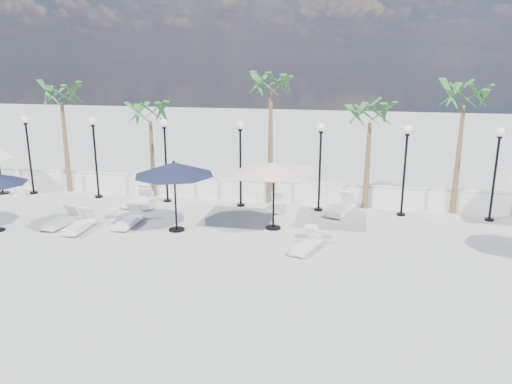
% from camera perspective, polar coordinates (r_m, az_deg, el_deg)
% --- Properties ---
extents(ground, '(100.00, 100.00, 0.00)m').
position_cam_1_polar(ground, '(16.68, -6.94, -7.86)').
color(ground, '#ADADA8').
rests_on(ground, ground).
extents(balustrade, '(26.00, 0.30, 1.01)m').
position_cam_1_polar(balustrade, '(23.38, -1.19, 0.20)').
color(balustrade, silver).
rests_on(balustrade, ground).
extents(lamppost_0, '(0.36, 0.36, 3.84)m').
position_cam_1_polar(lamppost_0, '(26.44, -24.62, 5.06)').
color(lamppost_0, black).
rests_on(lamppost_0, ground).
extents(lamppost_1, '(0.36, 0.36, 3.84)m').
position_cam_1_polar(lamppost_1, '(24.55, -17.96, 5.02)').
color(lamppost_1, black).
rests_on(lamppost_1, ground).
extents(lamppost_2, '(0.36, 0.36, 3.84)m').
position_cam_1_polar(lamppost_2, '(23.04, -10.33, 4.89)').
color(lamppost_2, black).
rests_on(lamppost_2, ground).
extents(lamppost_3, '(0.36, 0.36, 3.84)m').
position_cam_1_polar(lamppost_3, '(21.99, -1.80, 4.65)').
color(lamppost_3, black).
rests_on(lamppost_3, ground).
extents(lamppost_4, '(0.36, 0.36, 3.84)m').
position_cam_1_polar(lamppost_4, '(21.46, 7.36, 4.27)').
color(lamppost_4, black).
rests_on(lamppost_4, ground).
extents(lamppost_5, '(0.36, 0.36, 3.84)m').
position_cam_1_polar(lamppost_5, '(21.50, 16.72, 3.77)').
color(lamppost_5, black).
rests_on(lamppost_5, ground).
extents(lamppost_6, '(0.36, 0.36, 3.84)m').
position_cam_1_polar(lamppost_6, '(22.09, 25.79, 3.19)').
color(lamppost_6, black).
rests_on(lamppost_6, ground).
extents(palm_0, '(2.60, 2.60, 5.50)m').
position_cam_1_polar(palm_0, '(26.02, -21.36, 9.80)').
color(palm_0, brown).
rests_on(palm_0, ground).
extents(palm_1, '(2.60, 2.60, 4.70)m').
position_cam_1_polar(palm_1, '(23.97, -12.00, 8.25)').
color(palm_1, brown).
rests_on(palm_1, ground).
extents(palm_2, '(2.60, 2.60, 6.10)m').
position_cam_1_polar(palm_2, '(22.21, 1.71, 11.57)').
color(palm_2, brown).
rests_on(palm_2, ground).
extents(palm_3, '(2.60, 2.60, 4.90)m').
position_cam_1_polar(palm_3, '(21.98, 12.91, 8.12)').
color(palm_3, brown).
rests_on(palm_3, ground).
extents(palm_4, '(2.60, 2.60, 5.70)m').
position_cam_1_polar(palm_4, '(22.29, 22.70, 9.45)').
color(palm_4, brown).
rests_on(palm_4, ground).
extents(lounger_0, '(0.75, 1.82, 0.66)m').
position_cam_1_polar(lounger_0, '(21.25, -21.32, -3.09)').
color(lounger_0, silver).
rests_on(lounger_0, ground).
extents(lounger_1, '(1.01, 1.82, 0.65)m').
position_cam_1_polar(lounger_1, '(22.95, -12.86, -1.12)').
color(lounger_1, silver).
rests_on(lounger_1, ground).
extents(lounger_2, '(0.85, 1.99, 0.72)m').
position_cam_1_polar(lounger_2, '(23.24, -13.34, -0.88)').
color(lounger_2, silver).
rests_on(lounger_2, ground).
extents(lounger_3, '(0.71, 1.87, 0.69)m').
position_cam_1_polar(lounger_3, '(20.48, -19.50, -3.56)').
color(lounger_3, silver).
rests_on(lounger_3, ground).
extents(lounger_4, '(0.63, 1.83, 0.68)m').
position_cam_1_polar(lounger_4, '(20.46, -14.34, -3.17)').
color(lounger_4, silver).
rests_on(lounger_4, ground).
extents(lounger_5, '(0.61, 1.65, 0.61)m').
position_cam_1_polar(lounger_5, '(21.94, 2.22, -1.53)').
color(lounger_5, silver).
rests_on(lounger_5, ground).
extents(lounger_6, '(1.01, 1.73, 0.62)m').
position_cam_1_polar(lounger_6, '(17.42, 5.73, -6.08)').
color(lounger_6, silver).
rests_on(lounger_6, ground).
extents(lounger_7, '(1.23, 2.15, 0.77)m').
position_cam_1_polar(lounger_7, '(21.67, 9.76, -1.81)').
color(lounger_7, silver).
rests_on(lounger_7, ground).
extents(side_table_0, '(0.52, 0.52, 0.51)m').
position_cam_1_polar(side_table_0, '(26.80, -25.80, 0.25)').
color(side_table_0, silver).
rests_on(side_table_0, ground).
extents(side_table_1, '(0.51, 0.51, 0.50)m').
position_cam_1_polar(side_table_1, '(21.41, -15.85, -2.26)').
color(side_table_1, silver).
rests_on(side_table_1, ground).
extents(side_table_2, '(0.53, 0.53, 0.51)m').
position_cam_1_polar(side_table_2, '(18.48, 6.28, -4.50)').
color(side_table_2, silver).
rests_on(side_table_2, ground).
extents(parasol_navy_mid, '(3.09, 3.09, 2.77)m').
position_cam_1_polar(parasol_navy_mid, '(18.98, -9.34, 2.59)').
color(parasol_navy_mid, black).
rests_on(parasol_navy_mid, ground).
extents(parasol_cream_sq_a, '(5.75, 5.75, 2.82)m').
position_cam_1_polar(parasol_cream_sq_a, '(18.93, 2.05, 3.30)').
color(parasol_cream_sq_a, black).
rests_on(parasol_cream_sq_a, ground).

